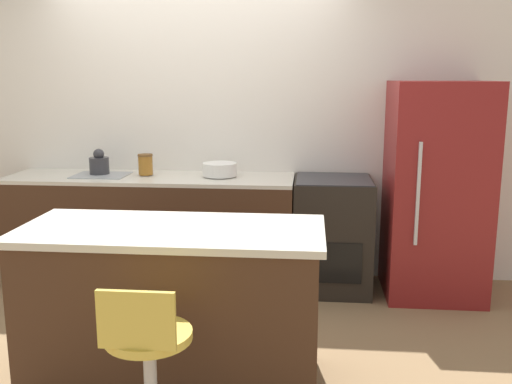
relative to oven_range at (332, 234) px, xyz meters
name	(u,v)px	position (x,y,z in m)	size (l,w,h in m)	color
ground_plane	(186,298)	(-1.15, -0.33, -0.46)	(14.00, 14.00, 0.00)	#8E704C
wall_back	(199,127)	(-1.15, 0.35, 0.84)	(8.00, 0.06, 2.60)	white
back_counter	(152,230)	(-1.51, 0.00, 0.00)	(2.38, 0.63, 0.92)	#422819
kitchen_island	(174,305)	(-0.94, -1.57, 0.00)	(1.67, 0.74, 0.92)	#422819
oven_range	(332,234)	(0.00, 0.00, 0.00)	(0.62, 0.64, 0.92)	black
refrigerator	(436,191)	(0.80, -0.04, 0.39)	(0.75, 0.73, 1.69)	maroon
stool_chair	(148,370)	(-0.90, -2.25, -0.03)	(0.39, 0.39, 0.86)	#B7B7BC
kettle	(99,164)	(-1.95, 0.04, 0.55)	(0.16, 0.16, 0.21)	#333338
mixing_bowl	(220,169)	(-0.93, 0.04, 0.52)	(0.28, 0.28, 0.11)	white
canister_jar	(145,164)	(-1.55, 0.04, 0.55)	(0.12, 0.12, 0.17)	#9E6623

